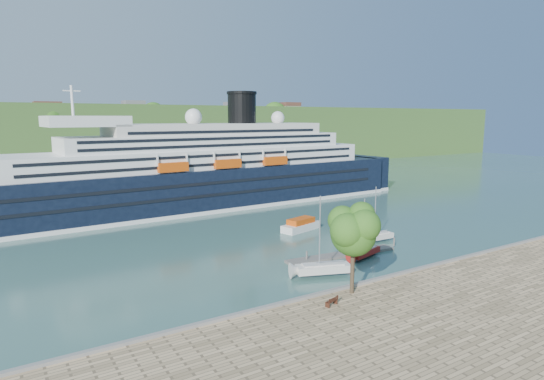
{
  "coord_description": "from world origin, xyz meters",
  "views": [
    {
      "loc": [
        -37.16,
        -36.26,
        19.48
      ],
      "look_at": [
        3.77,
        30.0,
        7.05
      ],
      "focal_mm": 30.0,
      "sensor_mm": 36.0,
      "label": 1
    }
  ],
  "objects": [
    {
      "name": "sailboat_white_far",
      "position": [
        13.65,
        14.47,
        4.25
      ],
      "size": [
        6.61,
        1.95,
        8.49
      ],
      "primitive_type": null,
      "rotation": [
        0.0,
        0.0,
        -0.02
      ],
      "color": "silver",
      "rests_on": "ground"
    },
    {
      "name": "promenade_tree",
      "position": [
        -5.68,
        -1.5,
        6.3
      ],
      "size": [
        6.39,
        6.39,
        10.59
      ],
      "primitive_type": null,
      "color": "#2D6019",
      "rests_on": "promenade"
    },
    {
      "name": "ground",
      "position": [
        0.0,
        0.0,
        0.0
      ],
      "size": [
        400.0,
        400.0,
        0.0
      ],
      "primitive_type": "plane",
      "color": "#325A53",
      "rests_on": "ground"
    },
    {
      "name": "cruise_ship",
      "position": [
        -0.21,
        55.17,
        12.68
      ],
      "size": [
        113.57,
        21.61,
        25.36
      ],
      "primitive_type": null,
      "rotation": [
        0.0,
        0.0,
        0.05
      ],
      "color": "black",
      "rests_on": "ground"
    },
    {
      "name": "quay_coping",
      "position": [
        0.0,
        -0.2,
        1.15
      ],
      "size": [
        220.0,
        0.5,
        0.3
      ],
      "primitive_type": "cube",
      "color": "slate",
      "rests_on": "promenade"
    },
    {
      "name": "sailboat_red",
      "position": [
        6.3,
        9.29,
        4.06
      ],
      "size": [
        6.53,
        3.34,
        8.12
      ],
      "primitive_type": null,
      "rotation": [
        0.0,
        0.0,
        0.27
      ],
      "color": "maroon",
      "rests_on": "ground"
    },
    {
      "name": "tender_launch",
      "position": [
        7.75,
        26.84,
        1.09
      ],
      "size": [
        8.29,
        4.67,
        2.17
      ],
      "primitive_type": null,
      "rotation": [
        0.0,
        0.0,
        0.27
      ],
      "color": "#CA470B",
      "rests_on": "ground"
    },
    {
      "name": "floating_pontoon",
      "position": [
        4.03,
        11.56,
        0.19
      ],
      "size": [
        17.52,
        3.55,
        0.39
      ],
      "primitive_type": null,
      "rotation": [
        0.0,
        0.0,
        -0.08
      ],
      "color": "slate",
      "rests_on": "ground"
    },
    {
      "name": "far_hillside",
      "position": [
        0.0,
        145.0,
        12.0
      ],
      "size": [
        400.0,
        50.0,
        24.0
      ],
      "primitive_type": "cube",
      "color": "#305923",
      "rests_on": "ground"
    },
    {
      "name": "park_bench",
      "position": [
        -9.65,
        -2.97,
        1.51
      ],
      "size": [
        1.69,
        1.02,
        1.01
      ],
      "primitive_type": null,
      "rotation": [
        0.0,
        0.0,
        0.26
      ],
      "color": "#452013",
      "rests_on": "promenade"
    },
    {
      "name": "sailboat_white_near",
      "position": [
        -3.35,
        6.39,
        4.85
      ],
      "size": [
        7.77,
        4.51,
        9.7
      ],
      "primitive_type": null,
      "rotation": [
        0.0,
        0.0,
        -0.35
      ],
      "color": "silver",
      "rests_on": "ground"
    }
  ]
}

